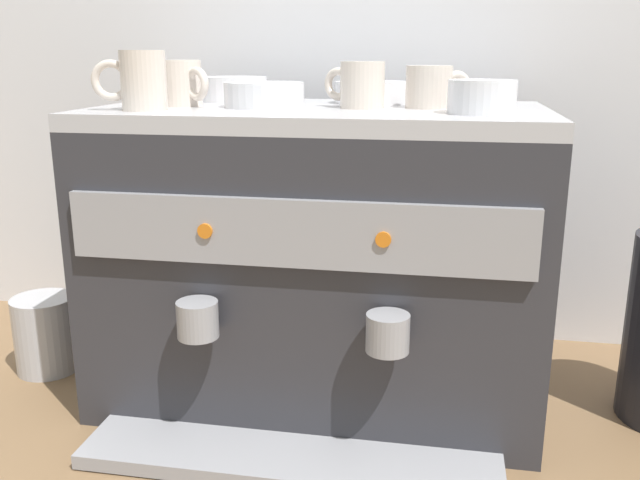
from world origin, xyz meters
name	(u,v)px	position (x,y,z in m)	size (l,w,h in m)	color
ground_plane	(320,387)	(0.00, 0.00, 0.00)	(4.00, 4.00, 0.00)	brown
tiled_backsplash_wall	(348,51)	(0.00, 0.29, 0.54)	(2.80, 0.03, 1.09)	silver
espresso_machine	(319,257)	(0.00, 0.00, 0.23)	(0.67, 0.48, 0.46)	#2D2D33
ceramic_cup_0	(182,83)	(-0.21, -0.02, 0.50)	(0.09, 0.08, 0.07)	beige
ceramic_cup_1	(140,81)	(-0.23, -0.11, 0.50)	(0.11, 0.06, 0.08)	beige
ceramic_cup_2	(431,87)	(0.16, 0.01, 0.49)	(0.10, 0.07, 0.06)	beige
ceramic_cup_3	(360,85)	(0.06, -0.01, 0.50)	(0.10, 0.07, 0.07)	beige
ceramic_bowl_0	(264,95)	(-0.08, -0.02, 0.48)	(0.12, 0.12, 0.04)	white
ceramic_bowl_1	(482,98)	(0.23, -0.08, 0.48)	(0.09, 0.09, 0.04)	white
ceramic_bowl_2	(233,90)	(-0.17, 0.10, 0.48)	(0.11, 0.11, 0.04)	white
ceramic_bowl_3	(372,93)	(0.07, 0.09, 0.48)	(0.12, 0.12, 0.03)	white
milk_pitcher	(46,334)	(-0.48, -0.02, 0.07)	(0.11, 0.11, 0.13)	#B7B7BC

